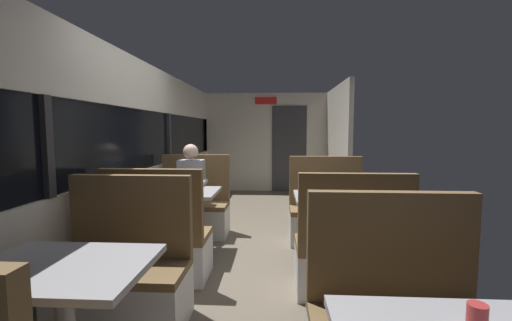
% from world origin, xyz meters
% --- Properties ---
extents(ground_plane, '(3.30, 9.20, 0.02)m').
position_xyz_m(ground_plane, '(0.00, 0.00, -0.01)').
color(ground_plane, '#665B4C').
extents(carriage_window_panel_left, '(0.09, 8.48, 2.30)m').
position_xyz_m(carriage_window_panel_left, '(-1.45, 0.00, 1.11)').
color(carriage_window_panel_left, beige).
rests_on(carriage_window_panel_left, ground_plane).
extents(carriage_end_bulkhead, '(2.90, 0.11, 2.30)m').
position_xyz_m(carriage_end_bulkhead, '(0.06, 4.19, 1.14)').
color(carriage_end_bulkhead, beige).
rests_on(carriage_end_bulkhead, ground_plane).
extents(carriage_aisle_panel_right, '(0.08, 2.40, 2.30)m').
position_xyz_m(carriage_aisle_panel_right, '(1.45, 3.00, 1.15)').
color(carriage_aisle_panel_right, beige).
rests_on(carriage_aisle_panel_right, ground_plane).
extents(dining_table_near_window, '(0.90, 0.70, 0.74)m').
position_xyz_m(dining_table_near_window, '(-0.89, -2.09, 0.64)').
color(dining_table_near_window, '#9E9EA3').
rests_on(dining_table_near_window, ground_plane).
extents(bench_near_window_facing_entry, '(0.95, 0.50, 1.10)m').
position_xyz_m(bench_near_window_facing_entry, '(-0.89, -1.39, 0.33)').
color(bench_near_window_facing_entry, silver).
rests_on(bench_near_window_facing_entry, ground_plane).
extents(dining_table_mid_window, '(0.90, 0.70, 0.74)m').
position_xyz_m(dining_table_mid_window, '(-0.89, 0.06, 0.64)').
color(dining_table_mid_window, '#9E9EA3').
rests_on(dining_table_mid_window, ground_plane).
extents(bench_mid_window_facing_end, '(0.95, 0.50, 1.10)m').
position_xyz_m(bench_mid_window_facing_end, '(-0.89, -0.64, 0.33)').
color(bench_mid_window_facing_end, silver).
rests_on(bench_mid_window_facing_end, ground_plane).
extents(bench_mid_window_facing_entry, '(0.95, 0.50, 1.10)m').
position_xyz_m(bench_mid_window_facing_entry, '(-0.89, 0.76, 0.33)').
color(bench_mid_window_facing_entry, silver).
rests_on(bench_mid_window_facing_entry, ground_plane).
extents(dining_table_rear_aisle, '(0.90, 0.70, 0.74)m').
position_xyz_m(dining_table_rear_aisle, '(0.89, -0.14, 0.64)').
color(dining_table_rear_aisle, '#9E9EA3').
rests_on(dining_table_rear_aisle, ground_plane).
extents(bench_rear_aisle_facing_end, '(0.95, 0.50, 1.10)m').
position_xyz_m(bench_rear_aisle_facing_end, '(0.89, -0.84, 0.33)').
color(bench_rear_aisle_facing_end, silver).
rests_on(bench_rear_aisle_facing_end, ground_plane).
extents(bench_rear_aisle_facing_entry, '(0.95, 0.50, 1.10)m').
position_xyz_m(bench_rear_aisle_facing_entry, '(0.89, 0.56, 0.33)').
color(bench_rear_aisle_facing_entry, silver).
rests_on(bench_rear_aisle_facing_entry, ground_plane).
extents(seated_passenger, '(0.47, 0.55, 1.26)m').
position_xyz_m(seated_passenger, '(-0.89, 0.69, 0.54)').
color(seated_passenger, '#26262D').
rests_on(seated_passenger, ground_plane).
extents(coffee_cup_primary, '(0.07, 0.07, 0.09)m').
position_xyz_m(coffee_cup_primary, '(0.96, -2.56, 0.79)').
color(coffee_cup_primary, '#B23333').
rests_on(coffee_cup_primary, dining_table_front_aisle).
extents(coffee_cup_secondary, '(0.07, 0.07, 0.09)m').
position_xyz_m(coffee_cup_secondary, '(-0.73, 0.17, 0.79)').
color(coffee_cup_secondary, '#B23333').
rests_on(coffee_cup_secondary, dining_table_mid_window).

